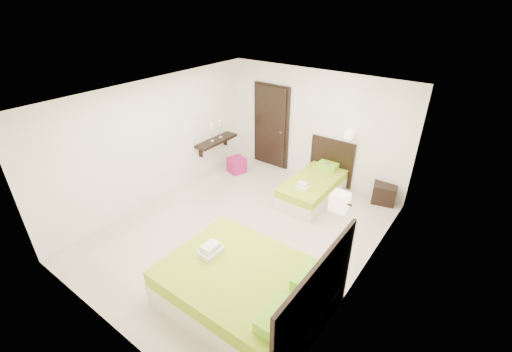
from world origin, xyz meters
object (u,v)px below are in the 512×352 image
Objects in this scene: nightstand at (384,193)px; bed_single at (315,186)px; ottoman at (237,165)px; bed_double at (249,288)px.

bed_single is at bearing -166.72° from nightstand.
bed_single reaches higher than ottoman.
nightstand is 3.56m from ottoman.
ottoman is at bearing 178.67° from nightstand.
bed_single is 1.50m from nightstand.
bed_double is 6.01× the size of ottoman.
bed_single is 0.78× the size of bed_double.
nightstand is at bearing 27.77° from bed_single.
bed_single is 4.66× the size of ottoman.
bed_double reaches higher than bed_single.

